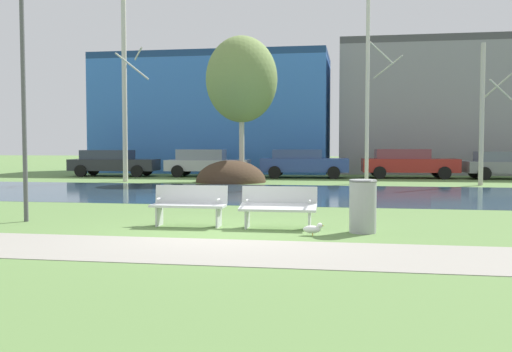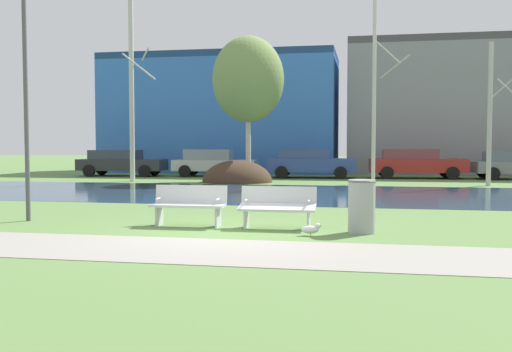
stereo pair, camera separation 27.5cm
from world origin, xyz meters
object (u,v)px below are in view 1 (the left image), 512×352
bench_right (278,206)px  parked_van_nearest_dark (113,162)px  streetlamp (23,56)px  seagull (313,229)px  parked_hatch_third_blue (303,163)px  parked_sedan_second_silver (206,162)px  bench_left (189,204)px  trash_bin (363,205)px  parked_suv_fifth_grey (505,164)px  parked_wagon_fourth_red (408,163)px

bench_right → parked_van_nearest_dark: size_ratio=0.34×
streetlamp → parked_van_nearest_dark: streetlamp is taller
seagull → parked_hatch_third_blue: size_ratio=0.09×
bench_right → parked_sedan_second_silver: (-6.28, 18.30, 0.30)m
bench_left → parked_sedan_second_silver: parked_sedan_second_silver is taller
parked_hatch_third_blue → bench_left: bearing=-92.8°
parked_van_nearest_dark → parked_hatch_third_blue: size_ratio=1.04×
trash_bin → parked_suv_fifth_grey: (7.32, 18.97, 0.19)m
streetlamp → bench_left: bearing=-1.6°
bench_right → parked_sedan_second_silver: size_ratio=0.35×
bench_left → streetlamp: bearing=178.4°
parked_van_nearest_dark → parked_hatch_third_blue: parked_hatch_third_blue is taller
seagull → streetlamp: 7.57m
trash_bin → bench_left: bearing=175.3°
bench_right → streetlamp: streetlamp is taller
bench_left → trash_bin: (3.66, -0.30, 0.08)m
parked_sedan_second_silver → streetlamp: bearing=-88.5°
streetlamp → parked_sedan_second_silver: 18.44m
seagull → parked_wagon_fourth_red: (3.51, 19.49, 0.66)m
bench_left → trash_bin: trash_bin is taller
parked_suv_fifth_grey → seagull: bearing=-113.0°
streetlamp → parked_wagon_fourth_red: streetlamp is taller
parked_van_nearest_dark → parked_suv_fifth_grey: bearing=2.4°
parked_sedan_second_silver → trash_bin: bearing=-66.7°
trash_bin → parked_sedan_second_silver: 20.26m
streetlamp → parked_sedan_second_silver: streetlamp is taller
trash_bin → parked_sedan_second_silver: bearing=113.3°
bench_right → parked_wagon_fourth_red: bearing=77.0°
parked_van_nearest_dark → seagull: bearing=-56.9°
bench_right → parked_hatch_third_blue: bearing=93.3°
parked_van_nearest_dark → parked_sedan_second_silver: bearing=5.6°
parked_hatch_third_blue → parked_suv_fifth_grey: 10.11m
seagull → parked_hatch_third_blue: 19.03m
seagull → parked_suv_fifth_grey: 21.20m
parked_van_nearest_dark → parked_wagon_fourth_red: bearing=3.0°
seagull → parked_wagon_fourth_red: parked_wagon_fourth_red is taller
streetlamp → parked_van_nearest_dark: bearing=107.5°
streetlamp → parked_sedan_second_silver: size_ratio=1.24×
seagull → parked_van_nearest_dark: parked_van_nearest_dark is taller
parked_hatch_third_blue → parked_wagon_fourth_red: bearing=6.0°
streetlamp → seagull: bearing=-8.3°
streetlamp → parked_van_nearest_dark: (-5.59, 17.70, -2.97)m
parked_suv_fifth_grey → streetlamp: bearing=-128.7°
trash_bin → streetlamp: bearing=176.9°
seagull → parked_suv_fifth_grey: parked_suv_fifth_grey is taller
bench_right → parked_hatch_third_blue: size_ratio=0.35×
seagull → bench_left: bearing=162.6°
bench_right → parked_van_nearest_dark: (-11.39, 17.81, 0.29)m
trash_bin → parked_suv_fifth_grey: size_ratio=0.25×
seagull → parked_van_nearest_dark: (-12.18, 18.65, 0.63)m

